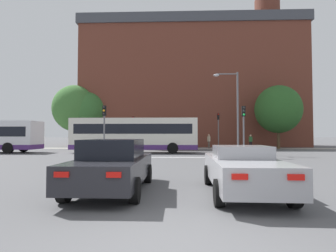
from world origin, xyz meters
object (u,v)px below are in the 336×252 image
object	(u,v)px
car_roadster_right	(242,169)
traffic_light_far_left	(133,127)
pedestrian_waiting	(251,140)
car_saloon_left	(114,165)
traffic_light_near_right	(244,123)
bus_crossing_lead	(135,134)
pedestrian_walking_east	(209,140)
street_lamp_junction	(233,104)
traffic_light_far_right	(218,125)
traffic_light_near_left	(104,122)

from	to	relation	value
car_roadster_right	traffic_light_far_left	bearing A→B (deg)	108.03
pedestrian_waiting	car_saloon_left	bearing A→B (deg)	69.26
car_saloon_left	traffic_light_near_right	distance (m)	14.26
bus_crossing_lead	pedestrian_waiting	size ratio (longest dim) A/B	6.72
pedestrian_waiting	pedestrian_walking_east	xyz separation A→B (m)	(-5.31, 0.06, 0.03)
street_lamp_junction	car_roadster_right	bearing A→B (deg)	-101.31
traffic_light_near_right	traffic_light_far_left	xyz separation A→B (m)	(-10.52, 12.24, 0.07)
pedestrian_waiting	bus_crossing_lead	bearing A→B (deg)	36.83
bus_crossing_lead	street_lamp_junction	size ratio (longest dim) A/B	1.63
street_lamp_junction	bus_crossing_lead	bearing A→B (deg)	169.58
car_saloon_left	street_lamp_junction	distance (m)	17.13
traffic_light_far_right	pedestrian_walking_east	distance (m)	2.44
pedestrian_waiting	traffic_light_near_right	bearing A→B (deg)	75.23
street_lamp_junction	pedestrian_walking_east	world-z (taller)	street_lamp_junction
car_saloon_left	traffic_light_far_right	xyz separation A→B (m)	(7.04, 24.95, 2.17)
street_lamp_junction	pedestrian_waiting	world-z (taller)	street_lamp_junction
traffic_light_far_left	street_lamp_junction	xyz separation A→B (m)	(10.40, -9.26, 1.71)
car_saloon_left	traffic_light_near_left	size ratio (longest dim) A/B	1.14
traffic_light_near_right	traffic_light_near_left	xyz separation A→B (m)	(-10.75, 0.13, 0.06)
car_saloon_left	traffic_light_far_left	xyz separation A→B (m)	(-3.55, 24.54, 1.92)
car_saloon_left	traffic_light_near_right	bearing A→B (deg)	60.60
bus_crossing_lead	traffic_light_far_right	size ratio (longest dim) A/B	2.67
bus_crossing_lead	street_lamp_junction	distance (m)	9.51
traffic_light_far_left	traffic_light_near_left	bearing A→B (deg)	-91.10
street_lamp_junction	pedestrian_waiting	size ratio (longest dim) A/B	4.13
traffic_light_near_right	bus_crossing_lead	bearing A→B (deg)	153.01
traffic_light_far_right	traffic_light_far_left	size ratio (longest dim) A/B	1.10
pedestrian_waiting	pedestrian_walking_east	world-z (taller)	pedestrian_walking_east
traffic_light_near_left	traffic_light_far_left	distance (m)	12.11
car_saloon_left	bus_crossing_lead	world-z (taller)	bus_crossing_lead
bus_crossing_lead	traffic_light_far_left	world-z (taller)	traffic_light_far_left
traffic_light_near_left	pedestrian_waiting	xyz separation A→B (m)	(15.08, 13.59, -1.66)
car_saloon_left	pedestrian_waiting	world-z (taller)	pedestrian_waiting
traffic_light_far_right	pedestrian_waiting	bearing A→B (deg)	14.17
traffic_light_far_right	car_saloon_left	bearing A→B (deg)	-105.75
bus_crossing_lead	pedestrian_waiting	bearing A→B (deg)	-55.88
traffic_light_near_left	traffic_light_far_left	size ratio (longest dim) A/B	1.00
bus_crossing_lead	pedestrian_walking_east	distance (m)	12.25
car_roadster_right	street_lamp_junction	bearing A→B (deg)	80.30
traffic_light_near_left	pedestrian_walking_east	xyz separation A→B (m)	(9.77, 13.65, -1.63)
bus_crossing_lead	traffic_light_far_left	size ratio (longest dim) A/B	2.94
bus_crossing_lead	street_lamp_junction	xyz separation A→B (m)	(8.98, -1.65, 2.67)
car_roadster_right	traffic_light_near_left	bearing A→B (deg)	122.37
traffic_light_far_right	traffic_light_far_left	bearing A→B (deg)	-177.78
car_saloon_left	traffic_light_far_left	bearing A→B (deg)	98.37
traffic_light_near_right	pedestrian_waiting	size ratio (longest dim) A/B	2.22
car_saloon_left	traffic_light_near_left	world-z (taller)	traffic_light_near_left
pedestrian_walking_east	traffic_light_near_right	bearing A→B (deg)	-21.62
traffic_light_far_left	street_lamp_junction	size ratio (longest dim) A/B	0.55
traffic_light_far_right	pedestrian_walking_east	bearing A→B (deg)	133.00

